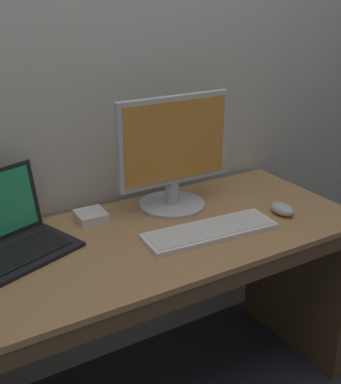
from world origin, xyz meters
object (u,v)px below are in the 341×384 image
wired_keyboard (210,231)px  external_drive_box (91,216)px  external_monitor (174,153)px  computer_mouse (282,209)px  laptop_black (7,237)px

wired_keyboard → external_drive_box: external_drive_box is taller
external_monitor → wired_keyboard: size_ratio=0.94×
wired_keyboard → computer_mouse: size_ratio=4.69×
laptop_black → computer_mouse: 0.96m
external_monitor → computer_mouse: size_ratio=4.42×
external_monitor → wired_keyboard: (-0.00, -0.25, -0.21)m
laptop_black → external_monitor: (0.62, 0.02, 0.16)m
computer_mouse → external_drive_box: computer_mouse is taller
external_drive_box → wired_keyboard: bearing=-44.7°
laptop_black → external_monitor: 0.64m
external_monitor → wired_keyboard: bearing=-91.1°
external_drive_box → external_monitor: bearing=-10.5°
external_monitor → external_drive_box: bearing=169.5°
laptop_black → external_monitor: size_ratio=0.95×
external_monitor → wired_keyboard: external_monitor is taller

